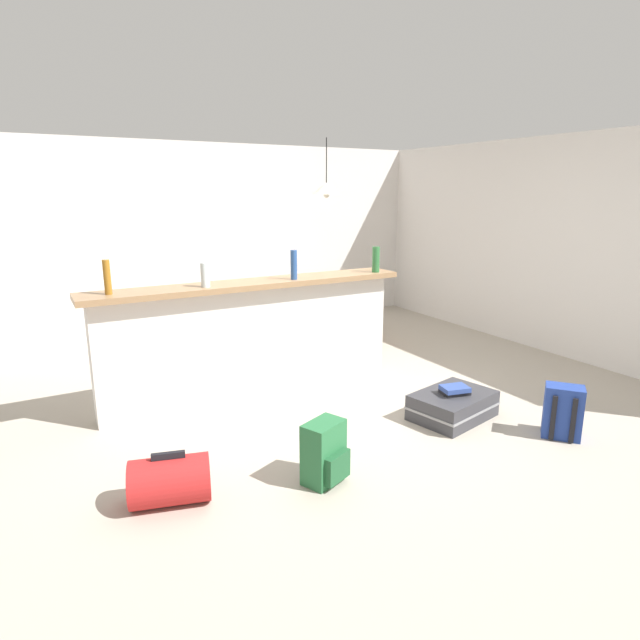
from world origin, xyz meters
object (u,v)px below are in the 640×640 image
bottle_amber (107,277)px  bottle_clear (205,275)px  bottle_blue (294,265)px  bottle_green (376,259)px  dining_table (328,289)px  dining_chair_near_partition (352,307)px  duffel_bag_red (170,481)px  suitcase_flat_charcoal (453,405)px  backpack_green (325,453)px  book_stack (455,390)px  backpack_blue (563,412)px  pendant_lamp (326,188)px

bottle_amber → bottle_clear: bottle_amber is taller
bottle_blue → bottle_green: bearing=-0.2°
dining_table → bottle_clear: bearing=-144.2°
dining_chair_near_partition → duffel_bag_red: size_ratio=1.72×
suitcase_flat_charcoal → backpack_green: bearing=-166.8°
book_stack → duffel_bag_red: bearing=-178.3°
bottle_amber → backpack_blue: bottle_amber is taller
dining_chair_near_partition → book_stack: size_ratio=3.56×
duffel_bag_red → backpack_blue: (2.90, -0.59, 0.05)m
dining_table → duffel_bag_red: (-2.77, -2.82, -0.50)m
dining_chair_near_partition → backpack_green: bearing=-126.2°
duffel_bag_red → backpack_blue: size_ratio=1.29×
suitcase_flat_charcoal → duffel_bag_red: duffel_bag_red is taller
bottle_clear → duffel_bag_red: bottle_clear is taller
bottle_blue → book_stack: size_ratio=1.03×
bottle_blue → book_stack: (0.88, -1.24, -0.97)m
bottle_blue → dining_chair_near_partition: 1.72m
book_stack → suitcase_flat_charcoal: bearing=65.9°
bottle_blue → backpack_green: bottle_blue is taller
bottle_green → pendant_lamp: 1.61m
bottle_blue → dining_table: 2.05m
duffel_bag_red → bottle_green: bearing=28.2°
duffel_bag_red → suitcase_flat_charcoal: bearing=2.1°
duffel_bag_red → book_stack: size_ratio=2.07×
backpack_blue → bottle_clear: bearing=138.9°
bottle_clear → pendant_lamp: pendant_lamp is taller
bottle_amber → duffel_bag_red: (0.07, -1.38, -1.07)m
duffel_bag_red → pendant_lamp: bearing=45.4°
backpack_blue → suitcase_flat_charcoal: bearing=125.6°
bottle_clear → backpack_green: size_ratio=0.49×
bottle_green → dining_table: size_ratio=0.23×
bottle_blue → suitcase_flat_charcoal: bearing=-54.0°
bottle_blue → suitcase_flat_charcoal: bottle_blue is taller
dining_table → backpack_green: bearing=-120.7°
bottle_blue → pendant_lamp: size_ratio=0.38×
dining_chair_near_partition → duffel_bag_red: (-2.78, -2.24, -0.36)m
backpack_blue → duffel_bag_red: bearing=168.4°
backpack_green → book_stack: 1.49m
dining_table → suitcase_flat_charcoal: bearing=-97.6°
dining_chair_near_partition → suitcase_flat_charcoal: bearing=-99.7°
bottle_amber → backpack_green: (1.02, -1.63, -1.02)m
bottle_amber → bottle_blue: bearing=-2.7°
dining_table → duffel_bag_red: dining_table is taller
backpack_green → backpack_blue: bearing=-10.0°
bottle_clear → backpack_blue: size_ratio=0.49×
dining_table → duffel_bag_red: 3.99m
backpack_green → book_stack: size_ratio=1.61×
bottle_clear → dining_table: 2.62m
bottle_amber → bottle_green: bearing=-1.8°
bottle_amber → bottle_green: bottle_amber is taller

